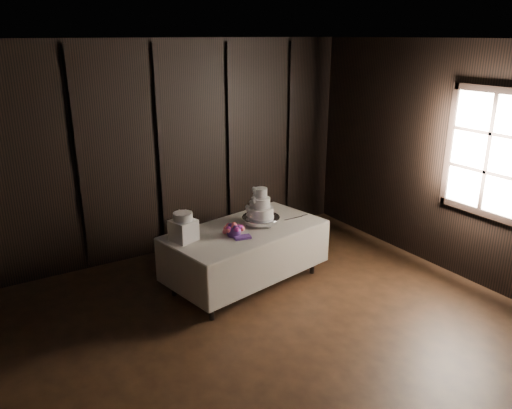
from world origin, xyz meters
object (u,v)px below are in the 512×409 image
object	(u,v)px
display_table	(246,254)
wedding_cake	(260,206)
box_pedestal	(184,230)
small_cake	(183,217)
bouquet	(234,231)
cake_stand	(261,220)

from	to	relation	value
display_table	wedding_cake	xyz separation A→B (m)	(0.23, 0.04, 0.58)
box_pedestal	small_cake	world-z (taller)	small_cake
wedding_cake	small_cake	distance (m)	1.03
wedding_cake	bouquet	size ratio (longest dim) A/B	0.92
bouquet	box_pedestal	size ratio (longest dim) A/B	1.59
display_table	box_pedestal	size ratio (longest dim) A/B	8.26
display_table	wedding_cake	world-z (taller)	wedding_cake
wedding_cake	box_pedestal	distance (m)	1.03
display_table	bouquet	size ratio (longest dim) A/B	5.20
display_table	small_cake	world-z (taller)	small_cake
box_pedestal	small_cake	size ratio (longest dim) A/B	1.15
wedding_cake	bouquet	bearing A→B (deg)	-152.39
cake_stand	wedding_cake	world-z (taller)	wedding_cake
box_pedestal	display_table	bearing A→B (deg)	-5.08
display_table	cake_stand	xyz separation A→B (m)	(0.25, 0.05, 0.39)
display_table	wedding_cake	bearing A→B (deg)	-1.77
cake_stand	box_pedestal	size ratio (longest dim) A/B	1.86
display_table	box_pedestal	bearing A→B (deg)	164.21
wedding_cake	bouquet	xyz separation A→B (m)	(-0.47, -0.16, -0.17)
bouquet	wedding_cake	bearing A→B (deg)	19.00
wedding_cake	small_cake	world-z (taller)	wedding_cake
cake_stand	box_pedestal	world-z (taller)	box_pedestal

